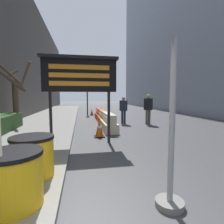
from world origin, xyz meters
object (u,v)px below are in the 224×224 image
at_px(jersey_barrier_orange_far, 103,118).
at_px(traffic_light_near_curb, 87,86).
at_px(traffic_cone_far, 99,111).
at_px(jersey_barrier_red_striped, 99,114).
at_px(barrel_drum_foreground, 13,179).
at_px(traffic_cone_mid, 92,112).
at_px(jersey_barrier_cream, 109,123).
at_px(pedestrian_worker, 123,108).
at_px(barrel_drum_middle, 33,156).
at_px(pedestrian_passerby, 148,107).
at_px(message_board, 80,76).
at_px(traffic_cone_near, 99,128).

distance_m(jersey_barrier_orange_far, traffic_light_near_curb, 6.24).
xyz_separation_m(jersey_barrier_orange_far, traffic_cone_far, (0.35, 5.40, -0.05)).
relative_size(jersey_barrier_orange_far, jersey_barrier_red_striped, 1.19).
distance_m(barrel_drum_foreground, traffic_cone_mid, 13.28).
bearing_deg(traffic_cone_mid, jersey_barrier_orange_far, -85.44).
xyz_separation_m(jersey_barrier_cream, traffic_cone_mid, (-0.39, 7.24, -0.08)).
xyz_separation_m(traffic_cone_mid, pedestrian_worker, (1.63, -5.27, 0.69)).
bearing_deg(jersey_barrier_cream, jersey_barrier_orange_far, 90.00).
bearing_deg(jersey_barrier_red_striped, barrel_drum_foreground, -102.24).
bearing_deg(barrel_drum_middle, traffic_cone_mid, 81.06).
height_order(jersey_barrier_orange_far, traffic_light_near_curb, traffic_light_near_curb).
relative_size(traffic_light_near_curb, pedestrian_passerby, 2.00).
bearing_deg(traffic_cone_far, barrel_drum_foreground, -101.06).
xyz_separation_m(traffic_cone_mid, traffic_cone_far, (0.74, 0.53, 0.00)).
height_order(jersey_barrier_cream, jersey_barrier_red_striped, jersey_barrier_cream).
distance_m(jersey_barrier_cream, traffic_cone_far, 7.77).
distance_m(jersey_barrier_cream, traffic_light_near_curb, 8.46).
bearing_deg(message_board, traffic_light_near_curb, 86.49).
bearing_deg(traffic_cone_mid, barrel_drum_foreground, -98.37).
distance_m(traffic_light_near_curb, pedestrian_passerby, 7.64).
xyz_separation_m(jersey_barrier_orange_far, traffic_cone_near, (-0.61, -3.70, 0.02)).
bearing_deg(traffic_cone_far, pedestrian_worker, -81.24).
distance_m(jersey_barrier_red_striped, traffic_cone_near, 6.17).
bearing_deg(jersey_barrier_orange_far, traffic_cone_near, -99.43).
xyz_separation_m(barrel_drum_middle, message_board, (0.93, 2.71, 1.88)).
height_order(traffic_light_near_curb, pedestrian_worker, traffic_light_near_curb).
distance_m(traffic_cone_near, pedestrian_passerby, 4.35).
height_order(jersey_barrier_orange_far, pedestrian_passerby, pedestrian_passerby).
xyz_separation_m(jersey_barrier_cream, traffic_cone_near, (-0.61, -1.34, -0.01)).
bearing_deg(message_board, traffic_cone_far, 80.24).
height_order(jersey_barrier_red_striped, pedestrian_passerby, pedestrian_passerby).
bearing_deg(jersey_barrier_red_striped, traffic_light_near_curb, 102.50).
relative_size(jersey_barrier_red_striped, traffic_cone_near, 2.40).
bearing_deg(barrel_drum_foreground, message_board, 75.44).
distance_m(traffic_cone_mid, pedestrian_passerby, 6.57).
distance_m(jersey_barrier_cream, jersey_barrier_red_striped, 4.80).
bearing_deg(jersey_barrier_cream, pedestrian_passerby, 28.80).
distance_m(barrel_drum_foreground, jersey_barrier_cream, 6.35).
xyz_separation_m(barrel_drum_middle, pedestrian_worker, (3.55, 6.92, 0.46)).
height_order(jersey_barrier_cream, traffic_cone_far, jersey_barrier_cream).
relative_size(jersey_barrier_red_striped, traffic_cone_far, 2.93).
distance_m(message_board, pedestrian_passerby, 5.63).
distance_m(jersey_barrier_red_striped, traffic_cone_mid, 2.47).
relative_size(traffic_cone_mid, pedestrian_worker, 0.37).
relative_size(barrel_drum_middle, traffic_cone_far, 1.32).
relative_size(pedestrian_worker, pedestrian_passerby, 0.92).
height_order(traffic_cone_near, traffic_cone_far, traffic_cone_near).
distance_m(jersey_barrier_orange_far, traffic_cone_far, 5.41).
bearing_deg(traffic_cone_near, traffic_cone_far, 83.96).
bearing_deg(traffic_cone_mid, traffic_light_near_curb, 111.38).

